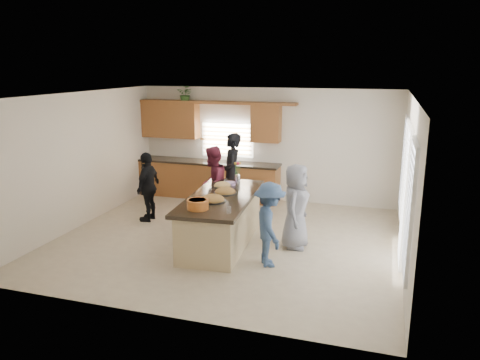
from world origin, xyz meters
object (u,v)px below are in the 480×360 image
(woman_left_back, at_px, (232,174))
(woman_left_front, at_px, (148,187))
(woman_left_mid, at_px, (213,184))
(island, at_px, (221,221))
(woman_right_back, at_px, (270,225))
(salad_bowl, at_px, (198,204))
(woman_right_front, at_px, (296,206))

(woman_left_back, distance_m, woman_left_front, 1.89)
(woman_left_mid, height_order, woman_left_front, woman_left_mid)
(island, relative_size, woman_right_back, 1.91)
(woman_left_mid, xyz_separation_m, woman_right_back, (1.74, -1.93, -0.10))
(woman_left_front, bearing_deg, island, 66.33)
(salad_bowl, distance_m, woman_left_mid, 2.22)
(salad_bowl, distance_m, woman_right_front, 1.88)
(woman_left_back, bearing_deg, woman_right_front, 29.51)
(woman_right_front, bearing_deg, woman_left_back, 49.18)
(salad_bowl, xyz_separation_m, woman_left_front, (-1.88, 1.74, -0.28))
(salad_bowl, xyz_separation_m, woman_left_mid, (-0.54, 2.15, -0.22))
(woman_right_back, height_order, woman_right_front, woman_right_front)
(woman_left_mid, distance_m, woman_left_front, 1.41)
(woman_left_mid, bearing_deg, woman_left_back, 163.78)
(island, height_order, woman_left_mid, woman_left_mid)
(woman_left_mid, height_order, woman_right_front, woman_left_mid)
(island, bearing_deg, woman_right_back, -35.88)
(salad_bowl, height_order, woman_right_back, woman_right_back)
(island, bearing_deg, woman_left_mid, 112.85)
(woman_left_back, bearing_deg, island, -5.77)
(island, distance_m, woman_left_back, 1.98)
(woman_right_back, bearing_deg, island, 32.68)
(island, distance_m, woman_left_mid, 1.45)
(woman_right_back, bearing_deg, woman_right_front, -41.78)
(island, bearing_deg, salad_bowl, -100.41)
(island, height_order, woman_left_back, woman_left_back)
(island, height_order, woman_left_front, woman_left_front)
(woman_left_front, bearing_deg, woman_right_back, 63.07)
(island, relative_size, woman_left_mid, 1.68)
(woman_left_mid, xyz_separation_m, woman_left_front, (-1.35, -0.40, -0.06))
(woman_right_back, relative_size, woman_right_front, 0.91)
(woman_left_mid, bearing_deg, woman_left_front, -69.41)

